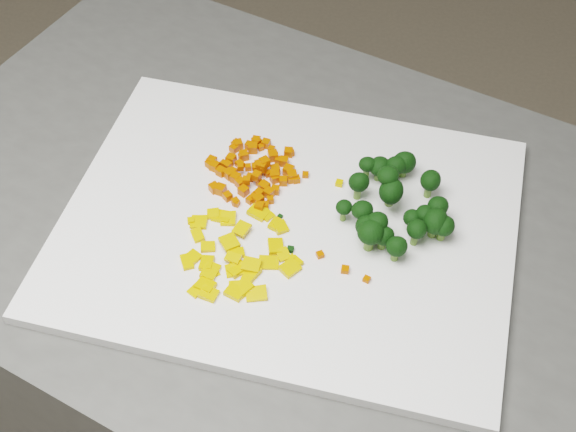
% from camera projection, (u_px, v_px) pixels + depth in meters
% --- Properties ---
extents(counter_block, '(1.03, 0.86, 0.90)m').
position_uv_depth(counter_block, '(271.00, 393.00, 1.27)').
color(counter_block, '#4C4C49').
rests_on(counter_block, ground).
extents(cutting_board, '(0.52, 0.41, 0.01)m').
position_uv_depth(cutting_board, '(288.00, 226.00, 0.90)').
color(cutting_board, white).
rests_on(cutting_board, counter_block).
extents(carrot_pile, '(0.11, 0.11, 0.03)m').
position_uv_depth(carrot_pile, '(255.00, 165.00, 0.93)').
color(carrot_pile, '#C63F02').
rests_on(carrot_pile, cutting_board).
extents(pepper_pile, '(0.13, 0.13, 0.02)m').
position_uv_depth(pepper_pile, '(240.00, 248.00, 0.86)').
color(pepper_pile, '#E9A70C').
rests_on(pepper_pile, cutting_board).
extents(broccoli_pile, '(0.13, 0.13, 0.06)m').
position_uv_depth(broccoli_pile, '(400.00, 198.00, 0.87)').
color(broccoli_pile, black).
rests_on(broccoli_pile, cutting_board).
extents(carrot_cube_0, '(0.01, 0.01, 0.01)m').
position_uv_depth(carrot_cube_0, '(249.00, 145.00, 0.96)').
color(carrot_cube_0, '#C63F02').
rests_on(carrot_cube_0, carrot_pile).
extents(carrot_cube_1, '(0.01, 0.01, 0.01)m').
position_uv_depth(carrot_cube_1, '(256.00, 176.00, 0.92)').
color(carrot_cube_1, '#C63F02').
rests_on(carrot_cube_1, carrot_pile).
extents(carrot_cube_2, '(0.01, 0.01, 0.01)m').
position_uv_depth(carrot_cube_2, '(259.00, 181.00, 0.93)').
color(carrot_cube_2, '#C63F02').
rests_on(carrot_cube_2, carrot_pile).
extents(carrot_cube_3, '(0.01, 0.01, 0.01)m').
position_uv_depth(carrot_cube_3, '(253.00, 148.00, 0.96)').
color(carrot_cube_3, '#C63F02').
rests_on(carrot_cube_3, carrot_pile).
extents(carrot_cube_4, '(0.01, 0.01, 0.01)m').
position_uv_depth(carrot_cube_4, '(259.00, 207.00, 0.90)').
color(carrot_cube_4, '#C63F02').
rests_on(carrot_cube_4, carrot_pile).
extents(carrot_cube_5, '(0.01, 0.01, 0.01)m').
position_uv_depth(carrot_cube_5, '(240.00, 165.00, 0.94)').
color(carrot_cube_5, '#C63F02').
rests_on(carrot_cube_5, carrot_pile).
extents(carrot_cube_6, '(0.01, 0.01, 0.01)m').
position_uv_depth(carrot_cube_6, '(262.00, 187.00, 0.92)').
color(carrot_cube_6, '#C63F02').
rests_on(carrot_cube_6, carrot_pile).
extents(carrot_cube_7, '(0.01, 0.01, 0.01)m').
position_uv_depth(carrot_cube_7, '(244.00, 155.00, 0.95)').
color(carrot_cube_7, '#C63F02').
rests_on(carrot_cube_7, carrot_pile).
extents(carrot_cube_8, '(0.01, 0.01, 0.01)m').
position_uv_depth(carrot_cube_8, '(236.00, 178.00, 0.93)').
color(carrot_cube_8, '#C63F02').
rests_on(carrot_cube_8, carrot_pile).
extents(carrot_cube_9, '(0.01, 0.01, 0.01)m').
position_uv_depth(carrot_cube_9, '(275.00, 170.00, 0.94)').
color(carrot_cube_9, '#C63F02').
rests_on(carrot_cube_9, carrot_pile).
extents(carrot_cube_10, '(0.01, 0.01, 0.01)m').
position_uv_depth(carrot_cube_10, '(244.00, 191.00, 0.92)').
color(carrot_cube_10, '#C63F02').
rests_on(carrot_cube_10, carrot_pile).
extents(carrot_cube_11, '(0.01, 0.01, 0.01)m').
position_uv_depth(carrot_cube_11, '(250.00, 177.00, 0.93)').
color(carrot_cube_11, '#C63F02').
rests_on(carrot_cube_11, carrot_pile).
extents(carrot_cube_12, '(0.01, 0.01, 0.01)m').
position_uv_depth(carrot_cube_12, '(220.00, 189.00, 0.92)').
color(carrot_cube_12, '#C63F02').
rests_on(carrot_cube_12, carrot_pile).
extents(carrot_cube_13, '(0.01, 0.01, 0.01)m').
position_uv_depth(carrot_cube_13, '(279.00, 160.00, 0.95)').
color(carrot_cube_13, '#C63F02').
rests_on(carrot_cube_13, carrot_pile).
extents(carrot_cube_14, '(0.01, 0.01, 0.01)m').
position_uv_depth(carrot_cube_14, '(227.00, 165.00, 0.94)').
color(carrot_cube_14, '#C63F02').
rests_on(carrot_cube_14, carrot_pile).
extents(carrot_cube_15, '(0.01, 0.01, 0.01)m').
position_uv_depth(carrot_cube_15, '(214.00, 188.00, 0.92)').
color(carrot_cube_15, '#C63F02').
rests_on(carrot_cube_15, carrot_pile).
extents(carrot_cube_16, '(0.01, 0.01, 0.01)m').
position_uv_depth(carrot_cube_16, '(235.00, 202.00, 0.91)').
color(carrot_cube_16, '#C63F02').
rests_on(carrot_cube_16, carrot_pile).
extents(carrot_cube_17, '(0.01, 0.01, 0.01)m').
position_uv_depth(carrot_cube_17, '(290.00, 152.00, 0.96)').
color(carrot_cube_17, '#C63F02').
rests_on(carrot_cube_17, carrot_pile).
extents(carrot_cube_18, '(0.01, 0.01, 0.01)m').
position_uv_depth(carrot_cube_18, '(289.00, 170.00, 0.94)').
color(carrot_cube_18, '#C63F02').
rests_on(carrot_cube_18, carrot_pile).
extents(carrot_cube_19, '(0.01, 0.01, 0.01)m').
position_uv_depth(carrot_cube_19, '(244.00, 182.00, 0.93)').
color(carrot_cube_19, '#C63F02').
rests_on(carrot_cube_19, carrot_pile).
extents(carrot_cube_20, '(0.01, 0.01, 0.01)m').
position_uv_depth(carrot_cube_20, '(283.00, 181.00, 0.93)').
color(carrot_cube_20, '#C63F02').
rests_on(carrot_cube_20, carrot_pile).
extents(carrot_cube_21, '(0.01, 0.01, 0.01)m').
position_uv_depth(carrot_cube_21, '(266.00, 205.00, 0.90)').
color(carrot_cube_21, '#C63F02').
rests_on(carrot_cube_21, carrot_pile).
extents(carrot_cube_22, '(0.01, 0.01, 0.01)m').
position_uv_depth(carrot_cube_22, '(216.00, 168.00, 0.94)').
color(carrot_cube_22, '#C63F02').
rests_on(carrot_cube_22, carrot_pile).
extents(carrot_cube_23, '(0.01, 0.01, 0.01)m').
position_uv_depth(carrot_cube_23, '(260.00, 165.00, 0.94)').
color(carrot_cube_23, '#C63F02').
rests_on(carrot_cube_23, carrot_pile).
extents(carrot_cube_24, '(0.01, 0.01, 0.01)m').
position_uv_depth(carrot_cube_24, '(296.00, 179.00, 0.93)').
color(carrot_cube_24, '#C63F02').
rests_on(carrot_cube_24, carrot_pile).
extents(carrot_cube_25, '(0.01, 0.01, 0.01)m').
position_uv_depth(carrot_cube_25, '(262.00, 166.00, 0.93)').
color(carrot_cube_25, '#C63F02').
rests_on(carrot_cube_25, carrot_pile).
extents(carrot_cube_26, '(0.01, 0.01, 0.01)m').
position_uv_depth(carrot_cube_26, '(224.00, 164.00, 0.95)').
color(carrot_cube_26, '#C63F02').
rests_on(carrot_cube_26, carrot_pile).
extents(carrot_cube_27, '(0.01, 0.01, 0.01)m').
position_uv_depth(carrot_cube_27, '(261.00, 147.00, 0.96)').
color(carrot_cube_27, '#C63F02').
rests_on(carrot_cube_27, carrot_pile).
extents(carrot_cube_28, '(0.01, 0.01, 0.01)m').
position_uv_depth(carrot_cube_28, '(236.00, 144.00, 0.96)').
color(carrot_cube_28, '#C63F02').
rests_on(carrot_cube_28, carrot_pile).
extents(carrot_cube_29, '(0.01, 0.01, 0.01)m').
position_uv_depth(carrot_cube_29, '(274.00, 179.00, 0.93)').
color(carrot_cube_29, '#C63F02').
rests_on(carrot_cube_29, carrot_pile).
extents(carrot_cube_30, '(0.01, 0.01, 0.01)m').
position_uv_depth(carrot_cube_30, '(221.00, 172.00, 0.94)').
color(carrot_cube_30, '#C63F02').
rests_on(carrot_cube_30, carrot_pile).
extents(carrot_cube_31, '(0.01, 0.01, 0.01)m').
position_uv_depth(carrot_cube_31, '(259.00, 194.00, 0.91)').
color(carrot_cube_31, '#C63F02').
rests_on(carrot_cube_31, carrot_pile).
extents(carrot_cube_32, '(0.01, 0.01, 0.01)m').
position_uv_depth(carrot_cube_32, '(250.00, 147.00, 0.96)').
color(carrot_cube_32, '#C63F02').
rests_on(carrot_cube_32, carrot_pile).
extents(carrot_cube_33, '(0.01, 0.01, 0.01)m').
position_uv_depth(carrot_cube_33, '(234.00, 149.00, 0.96)').
color(carrot_cube_33, '#C63F02').
rests_on(carrot_cube_33, carrot_pile).
extents(carrot_cube_34, '(0.01, 0.01, 0.01)m').
position_uv_depth(carrot_cube_34, '(270.00, 200.00, 0.91)').
color(carrot_cube_34, '#C63F02').
rests_on(carrot_cube_34, carrot_pile).
extents(carrot_cube_35, '(0.01, 0.01, 0.01)m').
position_uv_depth(carrot_cube_35, '(246.00, 180.00, 0.92)').
color(carrot_cube_35, '#C63F02').
rests_on(carrot_cube_35, carrot_pile).
extents(carrot_cube_36, '(0.01, 0.01, 0.01)m').
position_uv_depth(carrot_cube_36, '(262.00, 168.00, 0.93)').
color(carrot_cube_36, '#C63F02').
rests_on(carrot_cube_36, carrot_pile).
extents(carrot_cube_37, '(0.01, 0.01, 0.01)m').
position_uv_depth(carrot_cube_37, '(264.00, 187.00, 0.92)').
color(carrot_cube_37, '#C63F02').
rests_on(carrot_cube_37, carrot_pile).
extents(carrot_cube_38, '(0.01, 0.01, 0.01)m').
position_uv_depth(carrot_cube_38, '(288.00, 152.00, 0.96)').
color(carrot_cube_38, '#C63F02').
rests_on(carrot_cube_38, carrot_pile).
extents(carrot_cube_39, '(0.01, 0.01, 0.01)m').
position_uv_depth(carrot_cube_39, '(273.00, 156.00, 0.95)').
color(carrot_cube_39, '#C63F02').
rests_on(carrot_cube_39, carrot_pile).
extents(carrot_cube_40, '(0.01, 0.01, 0.01)m').
position_uv_depth(carrot_cube_40, '(274.00, 157.00, 0.95)').
color(carrot_cube_40, '#C63F02').
rests_on(carrot_cube_40, carrot_pile).
extents(carrot_cube_41, '(0.01, 0.01, 0.01)m').
position_uv_depth(carrot_cube_41, '(229.00, 174.00, 0.93)').
color(carrot_cube_41, '#C63F02').
rests_on(carrot_cube_41, carrot_pile).
extents(carrot_cube_42, '(0.01, 0.01, 0.01)m').
position_uv_depth(carrot_cube_42, '(254.00, 196.00, 0.91)').
color(carrot_cube_42, '#C63F02').
rests_on(carrot_cube_42, carrot_pile).
extents(carrot_cube_43, '(0.01, 0.01, 0.01)m').
position_uv_depth(carrot_cube_43, '(233.00, 172.00, 0.94)').
color(carrot_cube_43, '#C63F02').
rests_on(carrot_cube_43, carrot_pile).
extents(carrot_cube_44, '(0.01, 0.01, 0.01)m').
position_uv_depth(carrot_cube_44, '(276.00, 172.00, 0.94)').
color(carrot_cube_44, '#C63F02').
rests_on(carrot_cube_44, carrot_pile).
extents(carrot_cube_45, '(0.01, 0.01, 0.01)m').
position_uv_depth(carrot_cube_45, '(241.00, 157.00, 0.95)').
color(carrot_cube_45, '#C63F02').
rests_on(carrot_cube_45, carrot_pile).
extents(carrot_cube_46, '(0.01, 0.01, 0.01)m').
position_uv_depth(carrot_cube_46, '(214.00, 166.00, 0.94)').
color(carrot_cube_46, '#C63F02').
rests_on(carrot_cube_46, carrot_pile).
extents(carrot_cube_47, '(0.01, 0.01, 0.01)m').
position_uv_depth(carrot_cube_47, '(291.00, 180.00, 0.93)').
color(carrot_cube_47, '#C63F02').
rests_on(carrot_cube_47, carrot_pile).
extents(carrot_cube_48, '(0.01, 0.01, 0.01)m').
position_uv_depth(carrot_cube_48, '(257.00, 142.00, 0.97)').
color(carrot_cube_48, '#C63F02').
rests_on(carrot_cube_48, carrot_pile).
extents(carrot_cube_49, '(0.01, 0.01, 0.01)m').
position_uv_depth(carrot_cube_49, '(228.00, 196.00, 0.91)').
color(carrot_cube_49, '#C63F02').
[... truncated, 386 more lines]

